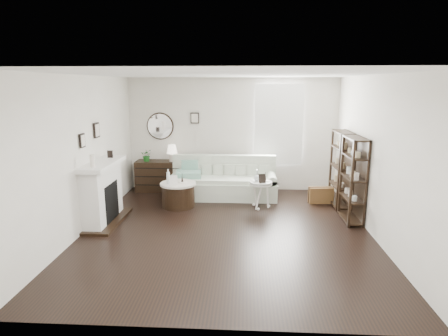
# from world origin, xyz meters

# --- Properties ---
(room) EXTENTS (5.50, 5.50, 5.50)m
(room) POSITION_xyz_m (0.73, 2.70, 1.60)
(room) COLOR black
(room) RESTS_ON ground
(fireplace) EXTENTS (0.50, 1.40, 1.84)m
(fireplace) POSITION_xyz_m (-2.32, 0.30, 0.54)
(fireplace) COLOR white
(fireplace) RESTS_ON ground
(shelf_unit_far) EXTENTS (0.30, 0.80, 1.60)m
(shelf_unit_far) POSITION_xyz_m (2.33, 1.55, 0.80)
(shelf_unit_far) COLOR black
(shelf_unit_far) RESTS_ON ground
(shelf_unit_near) EXTENTS (0.30, 0.80, 1.60)m
(shelf_unit_near) POSITION_xyz_m (2.33, 0.65, 0.80)
(shelf_unit_near) COLOR black
(shelf_unit_near) RESTS_ON ground
(sofa) EXTENTS (2.40, 0.83, 0.93)m
(sofa) POSITION_xyz_m (-0.17, 2.07, 0.31)
(sofa) COLOR #ADB8A4
(sofa) RESTS_ON ground
(quilt) EXTENTS (0.60, 0.52, 0.14)m
(quilt) POSITION_xyz_m (-0.96, 1.95, 0.55)
(quilt) COLOR #2A9B74
(quilt) RESTS_ON sofa
(suitcase) EXTENTS (0.54, 0.23, 0.35)m
(suitcase) POSITION_xyz_m (1.98, 1.71, 0.18)
(suitcase) COLOR brown
(suitcase) RESTS_ON ground
(dresser) EXTENTS (1.11, 0.48, 0.74)m
(dresser) POSITION_xyz_m (-1.75, 2.47, 0.37)
(dresser) COLOR black
(dresser) RESTS_ON ground
(table_lamp) EXTENTS (0.30, 0.30, 0.40)m
(table_lamp) POSITION_xyz_m (-1.43, 2.47, 0.94)
(table_lamp) COLOR white
(table_lamp) RESTS_ON dresser
(potted_plant) EXTENTS (0.29, 0.26, 0.29)m
(potted_plant) POSITION_xyz_m (-2.03, 2.42, 0.89)
(potted_plant) COLOR #18561A
(potted_plant) RESTS_ON dresser
(drum_table) EXTENTS (0.75, 0.75, 0.52)m
(drum_table) POSITION_xyz_m (-1.09, 1.29, 0.26)
(drum_table) COLOR black
(drum_table) RESTS_ON ground
(pedestal_table) EXTENTS (0.48, 0.48, 0.58)m
(pedestal_table) POSITION_xyz_m (0.65, 1.29, 0.53)
(pedestal_table) COLOR silver
(pedestal_table) RESTS_ON ground
(eiffel_drum) EXTENTS (0.12, 0.12, 0.17)m
(eiffel_drum) POSITION_xyz_m (-1.00, 1.34, 0.61)
(eiffel_drum) COLOR black
(eiffel_drum) RESTS_ON drum_table
(bottle_drum) EXTENTS (0.07, 0.07, 0.31)m
(bottle_drum) POSITION_xyz_m (-1.27, 1.21, 0.67)
(bottle_drum) COLOR silver
(bottle_drum) RESTS_ON drum_table
(card_frame_drum) EXTENTS (0.17, 0.10, 0.21)m
(card_frame_drum) POSITION_xyz_m (-1.14, 1.10, 0.62)
(card_frame_drum) COLOR white
(card_frame_drum) RESTS_ON drum_table
(eiffel_ped) EXTENTS (0.10, 0.10, 0.17)m
(eiffel_ped) POSITION_xyz_m (0.74, 1.32, 0.66)
(eiffel_ped) COLOR black
(eiffel_ped) RESTS_ON pedestal_table
(flask_ped) EXTENTS (0.13, 0.13, 0.24)m
(flask_ped) POSITION_xyz_m (0.56, 1.31, 0.70)
(flask_ped) COLOR silver
(flask_ped) RESTS_ON pedestal_table
(card_frame_ped) EXTENTS (0.15, 0.09, 0.19)m
(card_frame_ped) POSITION_xyz_m (0.67, 1.17, 0.67)
(card_frame_ped) COLOR black
(card_frame_ped) RESTS_ON pedestal_table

